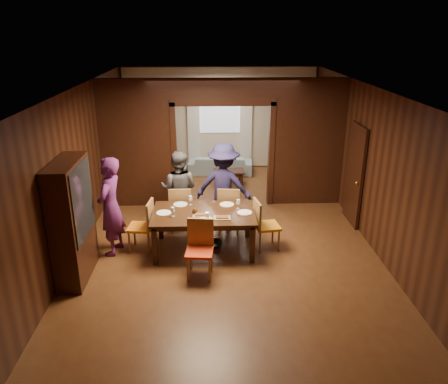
{
  "coord_description": "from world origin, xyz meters",
  "views": [
    {
      "loc": [
        -0.31,
        -7.97,
        3.94
      ],
      "look_at": [
        -0.05,
        -0.4,
        1.05
      ],
      "focal_mm": 35.0,
      "sensor_mm": 36.0,
      "label": 1
    }
  ],
  "objects_px": {
    "chair_far_l": "(181,208)",
    "chair_near": "(199,250)",
    "person_purple": "(111,207)",
    "hutch": "(72,221)",
    "person_grey": "(179,189)",
    "coffee_table": "(229,178)",
    "dining_table": "(204,231)",
    "chair_left": "(140,226)",
    "chair_right": "(267,224)",
    "sofa": "(220,165)",
    "person_navy": "(224,186)",
    "chair_far_r": "(229,208)"
  },
  "relations": [
    {
      "from": "person_purple",
      "to": "chair_far_l",
      "type": "height_order",
      "value": "person_purple"
    },
    {
      "from": "dining_table",
      "to": "chair_right",
      "type": "height_order",
      "value": "chair_right"
    },
    {
      "from": "sofa",
      "to": "person_purple",
      "type": "bearing_deg",
      "value": 69.53
    },
    {
      "from": "chair_near",
      "to": "sofa",
      "type": "bearing_deg",
      "value": 90.16
    },
    {
      "from": "chair_far_r",
      "to": "chair_right",
      "type": "bearing_deg",
      "value": 137.05
    },
    {
      "from": "person_purple",
      "to": "hutch",
      "type": "distance_m",
      "value": 0.91
    },
    {
      "from": "person_navy",
      "to": "coffee_table",
      "type": "xyz_separation_m",
      "value": [
        0.22,
        2.52,
        -0.69
      ]
    },
    {
      "from": "chair_far_r",
      "to": "sofa",
      "type": "bearing_deg",
      "value": -81.37
    },
    {
      "from": "chair_right",
      "to": "chair_near",
      "type": "xyz_separation_m",
      "value": [
        -1.24,
        -0.95,
        0.0
      ]
    },
    {
      "from": "dining_table",
      "to": "coffee_table",
      "type": "distance_m",
      "value": 3.61
    },
    {
      "from": "person_purple",
      "to": "chair_left",
      "type": "bearing_deg",
      "value": 112.38
    },
    {
      "from": "person_navy",
      "to": "chair_near",
      "type": "bearing_deg",
      "value": 89.91
    },
    {
      "from": "chair_left",
      "to": "hutch",
      "type": "bearing_deg",
      "value": -39.98
    },
    {
      "from": "person_navy",
      "to": "chair_right",
      "type": "xyz_separation_m",
      "value": [
        0.77,
        -1.0,
        -0.41
      ]
    },
    {
      "from": "chair_far_r",
      "to": "chair_near",
      "type": "distance_m",
      "value": 1.84
    },
    {
      "from": "dining_table",
      "to": "chair_left",
      "type": "distance_m",
      "value": 1.18
    },
    {
      "from": "person_purple",
      "to": "dining_table",
      "type": "xyz_separation_m",
      "value": [
        1.66,
        0.03,
        -0.53
      ]
    },
    {
      "from": "sofa",
      "to": "chair_near",
      "type": "height_order",
      "value": "chair_near"
    },
    {
      "from": "sofa",
      "to": "hutch",
      "type": "distance_m",
      "value": 5.96
    },
    {
      "from": "person_purple",
      "to": "chair_far_r",
      "type": "xyz_separation_m",
      "value": [
        2.17,
        0.86,
        -0.43
      ]
    },
    {
      "from": "chair_far_l",
      "to": "chair_near",
      "type": "distance_m",
      "value": 1.83
    },
    {
      "from": "coffee_table",
      "to": "chair_left",
      "type": "height_order",
      "value": "chair_left"
    },
    {
      "from": "person_navy",
      "to": "chair_far_r",
      "type": "distance_m",
      "value": 0.46
    },
    {
      "from": "sofa",
      "to": "chair_right",
      "type": "relative_size",
      "value": 1.84
    },
    {
      "from": "chair_right",
      "to": "chair_far_r",
      "type": "height_order",
      "value": "same"
    },
    {
      "from": "chair_left",
      "to": "person_navy",
      "type": "bearing_deg",
      "value": 127.65
    },
    {
      "from": "chair_near",
      "to": "hutch",
      "type": "xyz_separation_m",
      "value": [
        -2.04,
        0.1,
        0.52
      ]
    },
    {
      "from": "person_grey",
      "to": "sofa",
      "type": "xyz_separation_m",
      "value": [
        0.93,
        3.45,
        -0.55
      ]
    },
    {
      "from": "person_grey",
      "to": "dining_table",
      "type": "distance_m",
      "value": 1.26
    },
    {
      "from": "chair_right",
      "to": "person_grey",
      "type": "bearing_deg",
      "value": 48.15
    },
    {
      "from": "person_purple",
      "to": "chair_left",
      "type": "height_order",
      "value": "person_purple"
    },
    {
      "from": "coffee_table",
      "to": "chair_left",
      "type": "distance_m",
      "value": 3.93
    },
    {
      "from": "chair_near",
      "to": "coffee_table",
      "type": "bearing_deg",
      "value": 86.57
    },
    {
      "from": "coffee_table",
      "to": "chair_far_r",
      "type": "distance_m",
      "value": 2.74
    },
    {
      "from": "person_purple",
      "to": "chair_left",
      "type": "xyz_separation_m",
      "value": [
        0.49,
        0.1,
        -0.43
      ]
    },
    {
      "from": "chair_left",
      "to": "chair_right",
      "type": "bearing_deg",
      "value": 95.34
    },
    {
      "from": "person_purple",
      "to": "hutch",
      "type": "relative_size",
      "value": 0.91
    },
    {
      "from": "person_grey",
      "to": "dining_table",
      "type": "height_order",
      "value": "person_grey"
    },
    {
      "from": "chair_far_l",
      "to": "chair_near",
      "type": "height_order",
      "value": "same"
    },
    {
      "from": "dining_table",
      "to": "coffee_table",
      "type": "relative_size",
      "value": 2.33
    },
    {
      "from": "person_navy",
      "to": "chair_far_l",
      "type": "distance_m",
      "value": 0.98
    },
    {
      "from": "dining_table",
      "to": "chair_far_r",
      "type": "distance_m",
      "value": 0.98
    },
    {
      "from": "person_grey",
      "to": "chair_left",
      "type": "relative_size",
      "value": 1.67
    },
    {
      "from": "person_purple",
      "to": "chair_near",
      "type": "xyz_separation_m",
      "value": [
        1.6,
        -0.89,
        -0.43
      ]
    },
    {
      "from": "person_grey",
      "to": "chair_near",
      "type": "height_order",
      "value": "person_grey"
    },
    {
      "from": "person_grey",
      "to": "coffee_table",
      "type": "height_order",
      "value": "person_grey"
    },
    {
      "from": "chair_left",
      "to": "chair_far_r",
      "type": "xyz_separation_m",
      "value": [
        1.68,
        0.76,
        0.0
      ]
    },
    {
      "from": "person_grey",
      "to": "chair_far_r",
      "type": "height_order",
      "value": "person_grey"
    },
    {
      "from": "sofa",
      "to": "chair_far_l",
      "type": "distance_m",
      "value": 3.78
    },
    {
      "from": "person_grey",
      "to": "chair_near",
      "type": "relative_size",
      "value": 1.67
    }
  ]
}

